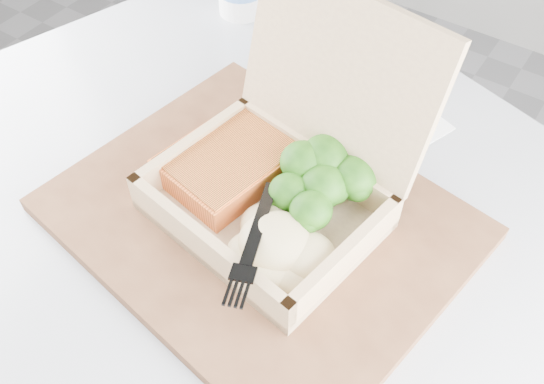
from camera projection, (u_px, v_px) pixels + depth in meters
The scene contains 8 objects.
cafe_table at pixel (207, 329), 0.73m from camera, with size 1.00×1.00×0.73m.
serving_tray at pixel (260, 219), 0.59m from camera, with size 0.37×0.30×0.02m, color brown.
takeout_container at pixel (288, 165), 0.56m from camera, with size 0.23×0.23×0.19m.
salmon_fillet at pixel (231, 161), 0.60m from camera, with size 0.10×0.13×0.03m, color orange.
broccoli_pile at pixel (323, 191), 0.56m from camera, with size 0.11×0.11×0.04m, color #387F1C, non-canonical shape.
mashed_potatoes at pixel (275, 241), 0.53m from camera, with size 0.10×0.09×0.04m, color beige.
plastic_fork at pixel (265, 206), 0.54m from camera, with size 0.07×0.14×0.02m.
receipt at pixel (381, 136), 0.67m from camera, with size 0.08×0.15×0.00m, color white.
Camera 1 is at (0.42, 0.18, 1.21)m, focal length 40.00 mm.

